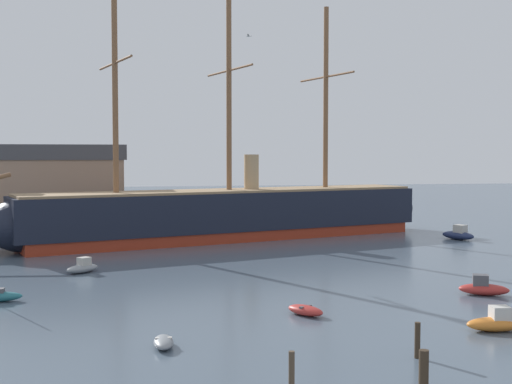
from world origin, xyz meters
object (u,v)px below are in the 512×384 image
at_px(motorboat_alongside_bow, 83,267).
at_px(mooring_piling_right_pair, 417,340).
at_px(dinghy_foreground_left, 164,342).
at_px(dinghy_near_centre, 305,310).
at_px(motorboat_far_right, 458,234).
at_px(seagull_in_flight, 249,36).
at_px(mooring_piling_nearest, 292,373).
at_px(motorboat_foreground_right, 497,322).
at_px(motorboat_mid_right, 483,288).
at_px(mooring_piling_left_pair, 424,369).
at_px(tall_ship, 229,213).
at_px(motorboat_distant_centre, 225,228).

relative_size(motorboat_alongside_bow, mooring_piling_right_pair, 1.79).
bearing_deg(dinghy_foreground_left, dinghy_near_centre, 30.32).
height_order(dinghy_foreground_left, dinghy_near_centre, dinghy_near_centre).
bearing_deg(motorboat_far_right, seagull_in_flight, -140.58).
bearing_deg(mooring_piling_nearest, motorboat_far_right, 55.25).
relative_size(motorboat_foreground_right, mooring_piling_right_pair, 1.98).
distance_m(dinghy_foreground_left, dinghy_near_centre, 10.82).
distance_m(dinghy_near_centre, motorboat_alongside_bow, 24.05).
height_order(motorboat_foreground_right, motorboat_alongside_bow, motorboat_foreground_right).
bearing_deg(motorboat_far_right, motorboat_mid_right, -114.98).
distance_m(dinghy_foreground_left, mooring_piling_left_pair, 13.83).
relative_size(dinghy_foreground_left, motorboat_far_right, 0.53).
relative_size(dinghy_near_centre, mooring_piling_right_pair, 1.60).
bearing_deg(mooring_piling_nearest, dinghy_near_centre, 72.24).
height_order(tall_ship, motorboat_alongside_bow, tall_ship).
bearing_deg(mooring_piling_nearest, motorboat_foreground_right, 28.83).
xyz_separation_m(dinghy_near_centre, motorboat_mid_right, (14.46, 3.49, 0.20)).
relative_size(motorboat_mid_right, seagull_in_flight, 3.83).
bearing_deg(tall_ship, seagull_in_flight, -96.12).
bearing_deg(tall_ship, mooring_piling_nearest, -96.03).
height_order(dinghy_near_centre, seagull_in_flight, seagull_in_flight).
height_order(dinghy_near_centre, mooring_piling_right_pair, mooring_piling_right_pair).
bearing_deg(dinghy_near_centre, seagull_in_flight, 103.76).
relative_size(tall_ship, dinghy_foreground_left, 24.30).
bearing_deg(motorboat_far_right, motorboat_foreground_right, -115.20).
bearing_deg(motorboat_mid_right, motorboat_far_right, 65.02).
relative_size(motorboat_foreground_right, dinghy_near_centre, 1.24).
xyz_separation_m(dinghy_foreground_left, seagull_in_flight, (7.25, 14.03, 18.83)).
height_order(dinghy_foreground_left, motorboat_foreground_right, motorboat_foreground_right).
relative_size(motorboat_mid_right, mooring_piling_left_pair, 2.26).
distance_m(motorboat_foreground_right, mooring_piling_nearest, 16.35).
distance_m(mooring_piling_nearest, mooring_piling_right_pair, 8.48).
distance_m(motorboat_foreground_right, mooring_piling_right_pair, 7.88).
height_order(tall_ship, motorboat_foreground_right, tall_ship).
bearing_deg(dinghy_foreground_left, mooring_piling_nearest, -59.19).
xyz_separation_m(motorboat_distant_centre, mooring_piling_right_pair, (1.53, -55.40, 0.22)).
height_order(motorboat_foreground_right, motorboat_distant_centre, motorboat_distant_centre).
distance_m(dinghy_foreground_left, motorboat_alongside_bow, 24.94).
bearing_deg(motorboat_foreground_right, dinghy_foreground_left, 178.79).
distance_m(tall_ship, motorboat_alongside_bow, 26.22).
distance_m(tall_ship, mooring_piling_left_pair, 53.37).
distance_m(dinghy_near_centre, motorboat_far_right, 44.24).
height_order(motorboat_alongside_bow, seagull_in_flight, seagull_in_flight).
xyz_separation_m(dinghy_foreground_left, motorboat_mid_right, (23.81, 8.96, 0.24)).
bearing_deg(motorboat_distant_centre, motorboat_far_right, -23.59).
bearing_deg(dinghy_foreground_left, mooring_piling_left_pair, -38.25).
bearing_deg(dinghy_near_centre, motorboat_distant_centre, 87.99).
relative_size(mooring_piling_right_pair, seagull_in_flight, 1.81).
bearing_deg(motorboat_mid_right, motorboat_distant_centre, 107.01).
bearing_deg(mooring_piling_left_pair, seagull_in_flight, 99.07).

